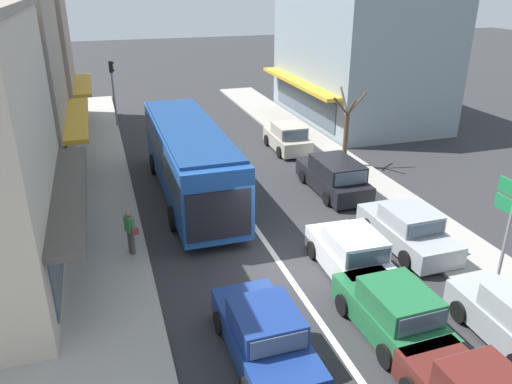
% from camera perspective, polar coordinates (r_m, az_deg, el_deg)
% --- Properties ---
extents(ground_plane, '(140.00, 140.00, 0.00)m').
position_cam_1_polar(ground_plane, '(17.10, 2.71, -8.10)').
color(ground_plane, '#2D2D30').
extents(lane_centre_line, '(0.20, 28.00, 0.01)m').
position_cam_1_polar(lane_centre_line, '(20.44, -1.15, -2.52)').
color(lane_centre_line, silver).
rests_on(lane_centre_line, ground).
extents(sidewalk_left, '(5.20, 44.00, 0.14)m').
position_cam_1_polar(sidewalk_left, '(21.61, -20.31, -2.39)').
color(sidewalk_left, '#A39E96').
rests_on(sidewalk_left, ground).
extents(kerb_right, '(2.80, 44.00, 0.12)m').
position_cam_1_polar(kerb_right, '(24.38, 11.58, 1.52)').
color(kerb_right, '#A39E96').
rests_on(kerb_right, ground).
extents(shopfront_far_end, '(8.39, 7.58, 8.33)m').
position_cam_1_polar(shopfront_far_end, '(34.11, -26.59, 12.92)').
color(shopfront_far_end, gray).
rests_on(shopfront_far_end, ground).
extents(building_right_far, '(8.69, 11.94, 8.70)m').
position_cam_1_polar(building_right_far, '(34.67, 11.69, 15.26)').
color(building_right_far, '#84939E').
rests_on(building_right_far, ground).
extents(city_bus, '(2.80, 10.87, 3.23)m').
position_cam_1_polar(city_bus, '(21.59, -7.62, 4.10)').
color(city_bus, '#1E4C99').
rests_on(city_bus, ground).
extents(sedan_behind_bus_near, '(1.94, 4.22, 1.47)m').
position_cam_1_polar(sedan_behind_bus_near, '(12.99, 1.00, -16.08)').
color(sedan_behind_bus_near, navy).
rests_on(sedan_behind_bus_near, ground).
extents(hatchback_queue_gap_filler, '(1.91, 3.75, 1.54)m').
position_cam_1_polar(hatchback_queue_gap_filler, '(16.51, 10.75, -6.92)').
color(hatchback_queue_gap_filler, silver).
rests_on(hatchback_queue_gap_filler, ground).
extents(hatchback_queue_far_back, '(1.89, 3.74, 1.54)m').
position_cam_1_polar(hatchback_queue_far_back, '(14.14, 15.35, -13.08)').
color(hatchback_queue_far_back, '#1E6638').
rests_on(hatchback_queue_far_back, ground).
extents(parked_sedan_kerb_second, '(1.93, 4.22, 1.47)m').
position_cam_1_polar(parked_sedan_kerb_second, '(18.57, 16.94, -4.15)').
color(parked_sedan_kerb_second, '#9EA3A8').
rests_on(parked_sedan_kerb_second, ground).
extents(parked_wagon_kerb_third, '(1.95, 4.51, 1.58)m').
position_cam_1_polar(parked_wagon_kerb_third, '(22.53, 8.91, 1.76)').
color(parked_wagon_kerb_third, black).
rests_on(parked_wagon_kerb_third, ground).
extents(parked_hatchback_kerb_rear, '(1.87, 3.73, 1.54)m').
position_cam_1_polar(parked_hatchback_kerb_rear, '(27.90, 3.63, 6.16)').
color(parked_hatchback_kerb_rear, '#B7B29E').
rests_on(parked_hatchback_kerb_rear, ground).
extents(traffic_light_downstreet, '(0.33, 0.24, 4.20)m').
position_cam_1_polar(traffic_light_downstreet, '(33.16, -16.05, 11.88)').
color(traffic_light_downstreet, gray).
rests_on(traffic_light_downstreet, ground).
extents(street_tree_right, '(1.81, 1.71, 3.95)m').
position_cam_1_polar(street_tree_right, '(25.43, 10.27, 6.76)').
color(street_tree_right, brown).
rests_on(street_tree_right, ground).
extents(pedestrian_with_handbag_near, '(0.46, 0.63, 1.63)m').
position_cam_1_polar(pedestrian_with_handbag_near, '(17.46, -14.19, -4.15)').
color(pedestrian_with_handbag_near, '#4C4742').
rests_on(pedestrian_with_handbag_near, sidewalk_left).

